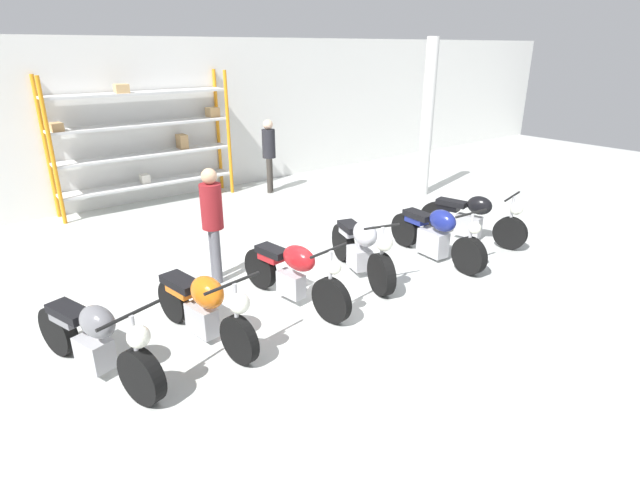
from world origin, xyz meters
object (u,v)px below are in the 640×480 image
shelving_rack (146,138)px  motorcycle_red (294,273)px  motorcycle_silver (362,248)px  person_near_rack (212,216)px  motorcycle_black (473,217)px  motorcycle_blue (436,235)px  person_browsing (269,150)px  motorcycle_orange (204,306)px  motorcycle_grey (96,340)px

shelving_rack → motorcycle_red: 6.04m
shelving_rack → motorcycle_red: bearing=-91.6°
motorcycle_silver → person_near_rack: size_ratio=1.11×
motorcycle_red → motorcycle_black: (4.04, 0.04, -0.03)m
motorcycle_red → motorcycle_black: bearing=82.2°
motorcycle_blue → motorcycle_black: (1.23, 0.17, 0.01)m
motorcycle_silver → person_browsing: person_browsing is taller
motorcycle_blue → motorcycle_orange: bearing=-86.4°
shelving_rack → motorcycle_silver: shelving_rack is taller
shelving_rack → motorcycle_orange: bearing=-104.4°
motorcycle_grey → shelving_rack: bearing=137.3°
motorcycle_orange → motorcycle_silver: motorcycle_silver is taller
motorcycle_grey → motorcycle_black: 6.67m
motorcycle_red → motorcycle_black: 4.04m
motorcycle_silver → person_near_rack: (-1.87, 1.25, 0.57)m
motorcycle_grey → motorcycle_orange: 1.23m
motorcycle_silver → motorcycle_black: 2.69m
person_browsing → person_near_rack: 5.08m
motorcycle_blue → motorcycle_black: motorcycle_blue is taller
motorcycle_orange → motorcycle_black: bearing=82.1°
motorcycle_red → person_browsing: (2.84, 5.16, 0.57)m
shelving_rack → person_near_rack: shelving_rack is taller
motorcycle_grey → motorcycle_silver: size_ratio=1.06×
motorcycle_grey → motorcycle_blue: bearing=71.5°
person_near_rack → motorcycle_grey: bearing=46.1°
motorcycle_orange → motorcycle_blue: 4.20m
motorcycle_red → person_browsing: 5.92m
motorcycle_orange → person_browsing: person_browsing is taller
motorcycle_red → person_browsing: size_ratio=1.16×
person_browsing → shelving_rack: bearing=21.7°
motorcycle_silver → person_browsing: 5.31m
motorcycle_black → person_browsing: (-1.20, 5.12, 0.60)m
motorcycle_orange → person_near_rack: bearing=139.7°
motorcycle_black → person_browsing: size_ratio=1.13×
motorcycle_blue → person_browsing: size_ratio=1.17×
shelving_rack → motorcycle_silver: bearing=-78.5°
motorcycle_silver → motorcycle_blue: bearing=97.0°
motorcycle_orange → motorcycle_silver: 2.75m
shelving_rack → motorcycle_orange: size_ratio=2.03×
person_near_rack → motorcycle_orange: bearing=71.2°
shelving_rack → person_browsing: 2.83m
motorcycle_silver → person_near_rack: person_near_rack is taller
motorcycle_orange → motorcycle_blue: bearing=80.3°
shelving_rack → motorcycle_red: (-0.16, -5.95, -1.02)m
shelving_rack → motorcycle_blue: shelving_rack is taller
motorcycle_silver → motorcycle_blue: 1.48m
shelving_rack → motorcycle_silver: size_ratio=2.00×
motorcycle_blue → motorcycle_grey: bearing=-86.8°
person_near_rack → motorcycle_black: bearing=175.8°
motorcycle_silver → motorcycle_red: bearing=-69.7°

